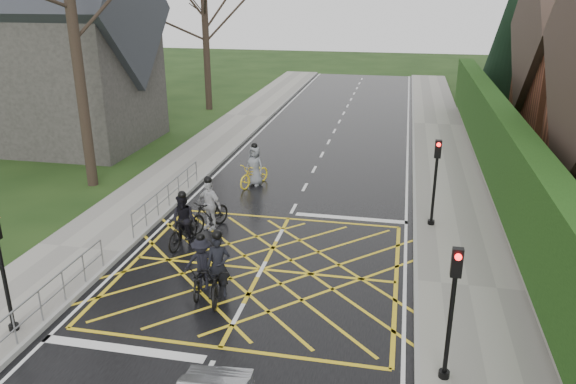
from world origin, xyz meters
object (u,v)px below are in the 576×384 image
(cyclist_rear, at_px, (218,276))
(cyclist_lead, at_px, (255,171))
(cyclist_back, at_px, (183,225))
(cyclist_mid, at_px, (202,270))
(cyclist_front, at_px, (209,210))

(cyclist_rear, xyz_separation_m, cyclist_lead, (-1.38, 9.09, 0.01))
(cyclist_back, relative_size, cyclist_lead, 0.95)
(cyclist_rear, xyz_separation_m, cyclist_mid, (-0.56, 0.25, -0.01))
(cyclist_mid, relative_size, cyclist_front, 0.92)
(cyclist_back, height_order, cyclist_front, cyclist_front)
(cyclist_front, bearing_deg, cyclist_mid, -48.96)
(cyclist_mid, height_order, cyclist_front, cyclist_front)
(cyclist_lead, bearing_deg, cyclist_mid, -63.00)
(cyclist_front, relative_size, cyclist_lead, 0.99)
(cyclist_mid, relative_size, cyclist_lead, 0.91)
(cyclist_rear, distance_m, cyclist_back, 3.61)
(cyclist_back, relative_size, cyclist_front, 0.97)
(cyclist_rear, relative_size, cyclist_mid, 1.16)
(cyclist_back, bearing_deg, cyclist_rear, -45.23)
(cyclist_front, distance_m, cyclist_lead, 4.83)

